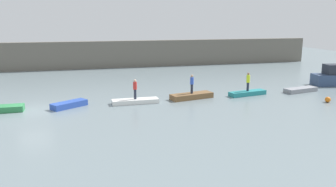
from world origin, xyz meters
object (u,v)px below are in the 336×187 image
rowboat_white (135,101)px  rowboat_grey (301,90)px  mooring_buoy (328,100)px  rowboat_teal (247,93)px  person_hiviz_shirt (248,81)px  rowboat_blue (69,105)px  person_red_shirt (135,88)px  rowboat_brown (192,96)px  person_blue_shirt (192,83)px

rowboat_white → rowboat_grey: size_ratio=1.11×
rowboat_white → mooring_buoy: bearing=-13.7°
rowboat_teal → person_hiviz_shirt: bearing=80.1°
mooring_buoy → rowboat_blue: bearing=169.5°
person_red_shirt → rowboat_teal: bearing=1.9°
rowboat_teal → rowboat_grey: 5.73m
rowboat_brown → person_red_shirt: person_red_shirt is taller
rowboat_white → person_hiviz_shirt: bearing=2.0°
rowboat_blue → rowboat_brown: (10.48, 0.37, 0.00)m
rowboat_white → rowboat_grey: (16.32, 0.40, 0.02)m
rowboat_white → rowboat_brown: (5.15, 0.44, 0.05)m
person_blue_shirt → mooring_buoy: size_ratio=3.53×
rowboat_white → mooring_buoy: (15.88, -3.88, 0.05)m
rowboat_grey → person_red_shirt: person_red_shirt is taller
rowboat_brown → rowboat_teal: bearing=-13.1°
rowboat_teal → rowboat_brown: bearing=169.3°
rowboat_grey → person_hiviz_shirt: bearing=169.5°
rowboat_white → person_red_shirt: (-0.00, 0.00, 1.12)m
rowboat_teal → person_red_shirt: (-10.59, -0.36, 1.10)m
rowboat_white → rowboat_brown: rowboat_brown is taller
person_blue_shirt → person_red_shirt: bearing=-175.1°
rowboat_white → rowboat_teal: (10.59, 0.36, 0.02)m
person_red_shirt → person_hiviz_shirt: bearing=1.9°
person_blue_shirt → person_red_shirt: person_blue_shirt is taller
rowboat_grey → mooring_buoy: size_ratio=7.31×
person_red_shirt → person_hiviz_shirt: (10.59, 0.36, 0.07)m
rowboat_brown → mooring_buoy: size_ratio=8.17×
rowboat_brown → rowboat_teal: size_ratio=1.05×
rowboat_brown → mooring_buoy: (10.73, -4.32, -0.00)m
rowboat_blue → rowboat_brown: rowboat_brown is taller
person_blue_shirt → mooring_buoy: (10.73, -4.32, -1.18)m
rowboat_teal → person_red_shirt: person_red_shirt is taller
rowboat_teal → person_hiviz_shirt: size_ratio=2.15×
mooring_buoy → person_hiviz_shirt: bearing=141.3°
rowboat_grey → person_hiviz_shirt: (-5.73, -0.04, 1.17)m
rowboat_blue → rowboat_brown: bearing=-31.6°
rowboat_teal → person_red_shirt: size_ratio=2.21×
rowboat_blue → rowboat_white: rowboat_blue is taller
person_hiviz_shirt → person_red_shirt: bearing=-178.1°
rowboat_brown → person_hiviz_shirt: size_ratio=2.27×
rowboat_white → person_hiviz_shirt: 10.66m
rowboat_grey → person_red_shirt: (-16.32, -0.40, 1.10)m
rowboat_white → rowboat_grey: rowboat_grey is taller
rowboat_blue → mooring_buoy: size_ratio=6.06×
rowboat_white → person_blue_shirt: bearing=4.9°
rowboat_white → rowboat_teal: 10.60m
rowboat_blue → mooring_buoy: mooring_buoy is taller
rowboat_white → person_red_shirt: person_red_shirt is taller
rowboat_white → person_red_shirt: size_ratio=2.31×
rowboat_blue → rowboat_brown: size_ratio=0.74×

